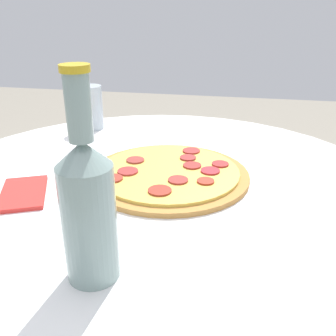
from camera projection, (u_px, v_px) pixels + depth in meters
name	position (u px, v px, depth m)	size (l,w,h in m)	color
table	(158.00, 248.00, 0.81)	(0.99, 0.99, 0.72)	white
pizza	(168.00, 173.00, 0.77)	(0.33, 0.33, 0.02)	#B77F3D
beer_bottle	(88.00, 205.00, 0.45)	(0.07, 0.07, 0.27)	gray
drinking_glass	(91.00, 108.00, 1.05)	(0.07, 0.07, 0.12)	#ADBCC6
napkin	(23.00, 193.00, 0.69)	(0.15, 0.13, 0.01)	red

